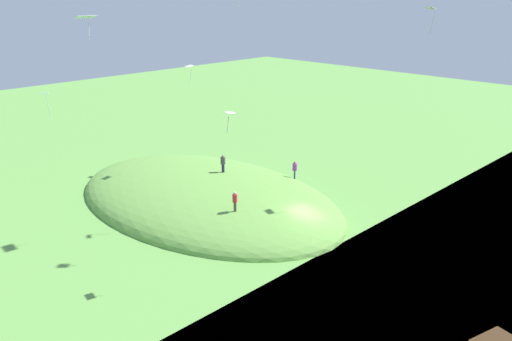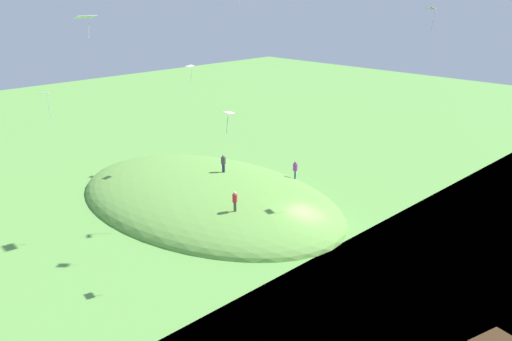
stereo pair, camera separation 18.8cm
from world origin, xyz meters
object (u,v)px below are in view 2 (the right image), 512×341
kite_2 (85,17)px  kite_6 (44,95)px  kite_1 (229,114)px  person_walking_path (223,161)px  person_watching_kites (295,168)px  kite_9 (190,67)px  person_on_hilltop (235,199)px  kite_3 (431,10)px

kite_2 → kite_6: size_ratio=0.72×
kite_6 → kite_1: bearing=-163.1°
kite_1 → kite_2: 10.01m
person_walking_path → person_watching_kites: (-3.73, -5.71, -1.10)m
kite_6 → kite_2: bearing=174.7°
person_watching_kites → kite_6: 22.97m
person_watching_kites → kite_9: kite_9 is taller
person_watching_kites → person_on_hilltop: 11.06m
person_walking_path → kite_9: 9.19m
kite_6 → person_on_hilltop: bearing=-136.5°
kite_3 → kite_9: kite_3 is taller
kite_6 → kite_9: (1.08, -14.40, 0.52)m
kite_1 → kite_2: (6.40, 5.32, 5.55)m
person_watching_kites → kite_2: (-1.55, 20.89, 14.50)m
person_on_hilltop → kite_3: (-8.27, -12.43, 13.81)m
person_watching_kites → kite_3: kite_3 is taller
kite_1 → kite_2: size_ratio=0.90×
person_walking_path → person_on_hilltop: 8.35m
person_watching_kites → kite_9: 13.49m
kite_1 → kite_6: size_ratio=0.65×
person_watching_kites → kite_2: size_ratio=1.27×
person_walking_path → person_watching_kites: person_walking_path is taller
kite_9 → kite_2: bearing=122.3°
person_on_hilltop → kite_9: bearing=103.5°
kite_3 → kite_1: bearing=79.1°
kite_1 → kite_2: kite_2 is taller
person_walking_path → kite_2: bearing=79.0°
person_walking_path → kite_3: (-15.01, -7.52, 13.41)m
kite_2 → kite_9: kite_2 is taller
kite_9 → person_watching_kites: bearing=-144.7°
person_on_hilltop → kite_6: 15.92m
kite_9 → kite_3: bearing=-158.8°
person_walking_path → kite_1: kite_1 is taller
person_on_hilltop → kite_6: kite_6 is taller
person_walking_path → person_on_hilltop: person_walking_path is taller
kite_6 → kite_9: kite_9 is taller
person_walking_path → kite_1: 17.18m
person_on_hilltop → kite_1: bearing=-97.6°
person_walking_path → person_watching_kites: 6.91m
kite_3 → kite_2: bearing=66.8°
kite_6 → person_watching_kites: bearing=-109.1°
kite_2 → kite_6: (8.53, -0.80, -5.81)m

